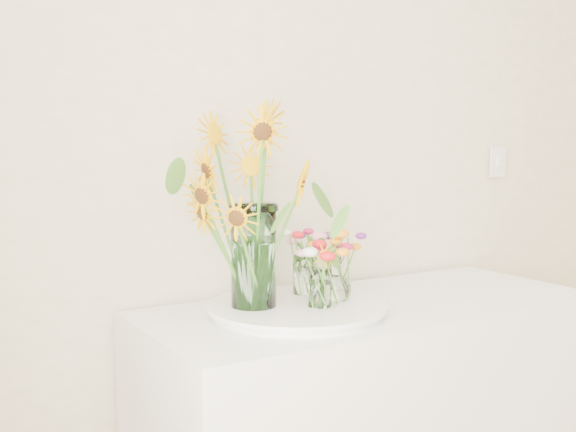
# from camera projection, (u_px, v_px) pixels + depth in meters

# --- Properties ---
(tray) EXTENTS (0.48, 0.48, 0.02)m
(tray) POSITION_uv_depth(u_px,v_px,m) (297.00, 310.00, 2.03)
(tray) COLOR white
(tray) RESTS_ON counter
(mason_jar) EXTENTS (0.13, 0.13, 0.29)m
(mason_jar) POSITION_uv_depth(u_px,v_px,m) (254.00, 256.00, 1.99)
(mason_jar) COLOR #C2F0E7
(mason_jar) RESTS_ON tray
(sunflower_bouquet) EXTENTS (0.80, 0.80, 0.57)m
(sunflower_bouquet) POSITION_uv_depth(u_px,v_px,m) (253.00, 206.00, 1.97)
(sunflower_bouquet) COLOR #ECA804
(sunflower_bouquet) RESTS_ON tray
(small_vase_a) EXTENTS (0.08, 0.08, 0.11)m
(small_vase_a) POSITION_uv_depth(u_px,v_px,m) (320.00, 289.00, 2.00)
(small_vase_a) COLOR white
(small_vase_a) RESTS_ON tray
(wildflower_posy_a) EXTENTS (0.20, 0.20, 0.20)m
(wildflower_posy_a) POSITION_uv_depth(u_px,v_px,m) (320.00, 273.00, 1.99)
(wildflower_posy_a) COLOR orange
(wildflower_posy_a) RESTS_ON tray
(small_vase_b) EXTENTS (0.10, 0.10, 0.13)m
(small_vase_b) POSITION_uv_depth(u_px,v_px,m) (336.00, 279.00, 2.08)
(small_vase_b) COLOR white
(small_vase_b) RESTS_ON tray
(wildflower_posy_b) EXTENTS (0.22, 0.22, 0.22)m
(wildflower_posy_b) POSITION_uv_depth(u_px,v_px,m) (336.00, 264.00, 2.07)
(wildflower_posy_b) COLOR orange
(wildflower_posy_b) RESTS_ON tray
(small_vase_c) EXTENTS (0.07, 0.07, 0.12)m
(small_vase_c) POSITION_uv_depth(u_px,v_px,m) (305.00, 275.00, 2.16)
(small_vase_c) COLOR white
(small_vase_c) RESTS_ON tray
(wildflower_posy_c) EXTENTS (0.19, 0.19, 0.21)m
(wildflower_posy_c) POSITION_uv_depth(u_px,v_px,m) (305.00, 260.00, 2.15)
(wildflower_posy_c) COLOR orange
(wildflower_posy_c) RESTS_ON tray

